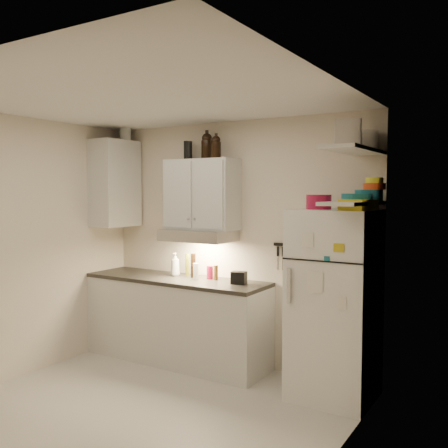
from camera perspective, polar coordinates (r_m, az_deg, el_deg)
The scene contains 36 objects.
floor at distance 4.53m, azimuth -9.33°, elevation -20.67°, with size 3.20×3.00×0.02m, color beige.
ceiling at distance 4.19m, azimuth -9.72°, elevation 14.04°, with size 3.20×3.00×0.02m, color white.
back_wall at distance 5.38m, azimuth 1.16°, elevation -2.21°, with size 3.20×0.02×2.60m, color beige.
left_wall at distance 5.35m, azimuth -22.59°, elevation -2.52°, with size 0.02×3.00×2.60m, color beige.
right_wall at distance 3.34m, azimuth 11.86°, elevation -5.95°, with size 0.02×3.00×2.60m, color beige.
base_cabinet at distance 5.58m, azimuth -5.47°, elevation -10.98°, with size 2.10×0.60×0.88m, color silver.
countertop at distance 5.48m, azimuth -5.50°, elevation -6.33°, with size 2.10×0.62×0.04m, color #2A2824.
upper_cabinet at distance 5.36m, azimuth -2.55°, elevation 3.39°, with size 0.80×0.33×0.75m, color silver.
side_cabinet at distance 5.98m, azimuth -12.35°, elevation 4.54°, with size 0.33×0.55×1.00m, color silver.
range_hood at distance 5.33m, azimuth -2.93°, elevation -1.29°, with size 0.76×0.46×0.12m, color silver.
fridge at distance 4.61m, azimuth 12.51°, elevation -8.96°, with size 0.70×0.68×1.70m, color white.
shelf_hi at distance 4.33m, azimuth 14.69°, elevation 8.17°, with size 0.30×0.95×0.03m, color silver.
shelf_lo at distance 4.31m, azimuth 14.59°, elevation 2.33°, with size 0.30×0.95×0.03m, color silver.
knife_strip at distance 5.04m, azimuth 7.89°, elevation -2.42°, with size 0.42×0.02×0.03m, color black.
dutch_oven at distance 4.50m, azimuth 10.78°, elevation 2.49°, with size 0.22×0.22×0.13m, color maroon.
book_stack at distance 4.25m, azimuth 15.10°, elevation 2.12°, with size 0.22×0.28×0.09m, color gold.
spice_jar at distance 4.47m, azimuth 13.21°, elevation 2.21°, with size 0.05×0.05×0.09m, color silver.
stock_pot at distance 4.66m, azimuth 15.76°, elevation 9.10°, with size 0.25×0.25×0.18m, color silver.
tin_a at distance 4.35m, azimuth 13.96°, elevation 9.48°, with size 0.17×0.15×0.17m, color #AAAAAD.
tin_b at distance 4.06m, azimuth 13.95°, elevation 10.07°, with size 0.20×0.20×0.20m, color #AAAAAD.
bowl_teal at distance 4.56m, azimuth 16.20°, elevation 3.17°, with size 0.24×0.24×0.10m, color #156277.
bowl_orange at distance 4.55m, azimuth 16.80°, elevation 4.13°, with size 0.19×0.19×0.06m, color #E54415.
bowl_yellow at distance 4.55m, azimuth 16.81°, elevation 4.80°, with size 0.15×0.15×0.05m, color #EDF52B.
plates at distance 4.35m, azimuth 14.95°, elevation 2.95°, with size 0.26×0.26×0.06m, color #156277.
growler_a at distance 5.39m, azimuth -1.96°, elevation 8.91°, with size 0.12×0.12×0.29m, color black, non-canonical shape.
growler_b at distance 5.19m, azimuth -0.91°, elevation 8.83°, with size 0.10×0.10×0.24m, color black, non-canonical shape.
thermos_a at distance 5.42m, azimuth -4.01°, elevation 8.39°, with size 0.07×0.07×0.20m, color black.
thermos_b at distance 5.55m, azimuth -4.24°, elevation 8.36°, with size 0.07×0.07×0.21m, color black.
side_jar at distance 6.06m, azimuth -11.21°, elevation 10.10°, with size 0.13×0.13×0.17m, color silver.
soap_bottle at distance 5.58m, azimuth -5.60°, elevation -4.46°, with size 0.11×0.11×0.29m, color silver.
pepper_mill at distance 5.31m, azimuth -0.95°, elevation -5.57°, with size 0.05×0.05×0.16m, color brown.
oil_bottle at distance 5.55m, azimuth -4.20°, elevation -4.68°, with size 0.05×0.05×0.25m, color olive.
vinegar_bottle at distance 5.46m, azimuth -3.54°, elevation -4.76°, with size 0.05×0.05×0.26m, color black.
clear_bottle at distance 5.35m, azimuth -3.24°, elevation -5.42°, with size 0.06×0.06×0.17m, color silver.
red_jar at distance 5.37m, azimuth -1.62°, elevation -5.55°, with size 0.07×0.07×0.14m, color maroon.
caddy at distance 5.08m, azimuth 1.72°, elevation -6.16°, with size 0.15×0.11×0.13m, color black.
Camera 1 is at (2.72, -3.09, 1.86)m, focal length 40.00 mm.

